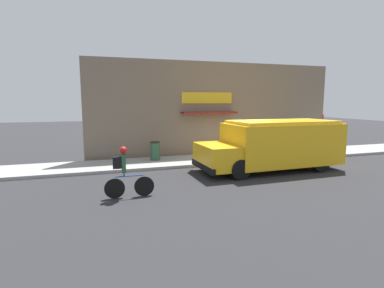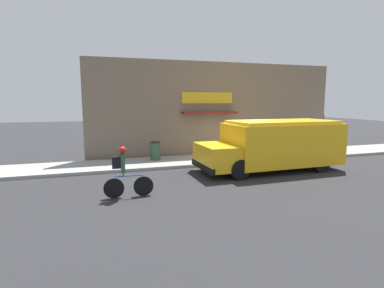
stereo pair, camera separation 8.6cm
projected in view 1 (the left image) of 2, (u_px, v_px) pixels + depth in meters
ground_plane at (240, 164)px, 14.08m from camera, size 70.00×70.00×0.00m
sidewalk at (229, 158)px, 15.22m from camera, size 28.00×2.44×0.13m
storefront at (218, 109)px, 16.34m from camera, size 13.98×0.87×5.03m
school_bus at (274, 144)px, 12.85m from camera, size 6.18×2.85×2.12m
cyclist at (125, 172)px, 9.12m from camera, size 1.52×0.23×1.59m
stop_sign_post at (322, 127)px, 15.77m from camera, size 0.45×0.45×2.14m
trash_bin at (155, 151)px, 14.39m from camera, size 0.48×0.48×0.88m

